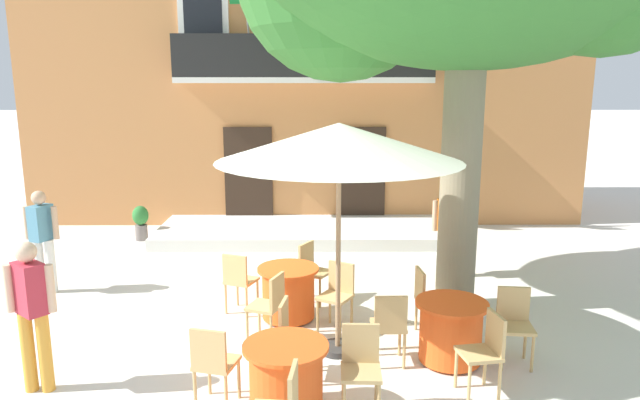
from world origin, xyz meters
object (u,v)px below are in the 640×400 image
at_px(cafe_chair_middle_0, 427,297).
at_px(cafe_chair_front_1, 338,291).
at_px(cafe_table_near_tree, 286,379).
at_px(cafe_chair_near_tree_2, 361,363).
at_px(cafe_chair_middle_2, 486,348).
at_px(pedestrian_mid_plaza, 447,226).
at_px(pedestrian_near_entrance, 42,236).
at_px(cafe_chair_front_0, 270,303).
at_px(cafe_table_middle, 451,331).
at_px(cafe_umbrella, 339,143).
at_px(cafe_chair_near_tree_3, 293,334).
at_px(ground_planter_left, 141,221).
at_px(cafe_table_front, 288,292).
at_px(cafe_chair_front_2, 312,268).
at_px(cafe_chair_front_3, 239,278).
at_px(cafe_chair_near_tree_0, 213,361).
at_px(cafe_chair_middle_1, 389,324).
at_px(pedestrian_by_tree, 32,308).
at_px(cafe_chair_middle_3, 514,320).

bearing_deg(cafe_chair_middle_0, cafe_chair_front_1, 168.72).
bearing_deg(cafe_table_near_tree, cafe_chair_near_tree_2, 3.94).
distance_m(cafe_chair_middle_2, pedestrian_mid_plaza, 3.83).
bearing_deg(pedestrian_near_entrance, cafe_chair_near_tree_2, -35.65).
bearing_deg(cafe_chair_front_1, cafe_chair_front_0, -155.07).
relative_size(cafe_table_middle, cafe_umbrella, 0.30).
height_order(cafe_chair_near_tree_3, ground_planter_left, cafe_chair_near_tree_3).
xyz_separation_m(cafe_table_middle, cafe_table_front, (-2.00, 1.29, 0.00)).
bearing_deg(cafe_chair_front_2, pedestrian_near_entrance, 174.74).
bearing_deg(pedestrian_near_entrance, pedestrian_mid_plaza, 6.13).
bearing_deg(cafe_chair_front_3, ground_planter_left, 123.43).
distance_m(cafe_chair_front_0, pedestrian_mid_plaza, 3.79).
height_order(cafe_chair_near_tree_2, cafe_umbrella, cafe_umbrella).
distance_m(cafe_chair_near_tree_0, cafe_chair_front_3, 2.49).
bearing_deg(cafe_chair_middle_1, cafe_chair_front_0, 155.84).
bearing_deg(cafe_table_near_tree, cafe_chair_front_0, 99.93).
relative_size(cafe_chair_near_tree_0, ground_planter_left, 1.23).
bearing_deg(cafe_chair_near_tree_3, cafe_chair_front_3, 114.79).
relative_size(cafe_chair_middle_1, cafe_umbrella, 0.31).
bearing_deg(cafe_table_near_tree, pedestrian_by_tree, 169.96).
xyz_separation_m(cafe_table_near_tree, ground_planter_left, (-3.42, 6.55, 0.02)).
relative_size(cafe_table_near_tree, cafe_chair_middle_1, 0.95).
distance_m(cafe_chair_near_tree_2, pedestrian_near_entrance, 5.87).
height_order(cafe_chair_front_1, pedestrian_by_tree, pedestrian_by_tree).
xyz_separation_m(cafe_table_near_tree, cafe_chair_front_3, (-0.82, 2.60, 0.14)).
distance_m(cafe_table_middle, pedestrian_by_tree, 4.71).
bearing_deg(cafe_table_front, cafe_table_middle, -32.79).
bearing_deg(cafe_table_front, cafe_chair_near_tree_0, -105.96).
bearing_deg(cafe_chair_near_tree_3, cafe_chair_middle_3, 7.66).
relative_size(cafe_chair_near_tree_3, cafe_chair_front_1, 1.00).
bearing_deg(cafe_chair_near_tree_0, pedestrian_mid_plaza, 51.03).
xyz_separation_m(cafe_chair_front_1, cafe_chair_front_2, (-0.36, 0.99, 0.00)).
bearing_deg(pedestrian_mid_plaza, ground_planter_left, 158.21).
bearing_deg(ground_planter_left, cafe_chair_near_tree_0, -67.42).
distance_m(cafe_chair_middle_2, pedestrian_by_tree, 4.85).
xyz_separation_m(cafe_chair_middle_3, cafe_chair_front_1, (-2.07, 0.98, 0.00)).
xyz_separation_m(cafe_chair_middle_3, cafe_chair_front_2, (-2.43, 1.97, 0.00)).
height_order(cafe_table_near_tree, cafe_chair_middle_0, cafe_chair_middle_0).
bearing_deg(cafe_chair_middle_3, cafe_chair_middle_1, -176.67).
distance_m(cafe_table_near_tree, pedestrian_by_tree, 2.82).
distance_m(cafe_chair_middle_1, cafe_chair_front_1, 1.21).
height_order(cafe_table_middle, cafe_umbrella, cafe_umbrella).
xyz_separation_m(cafe_chair_middle_2, pedestrian_near_entrance, (-6.12, 3.08, 0.41)).
bearing_deg(cafe_chair_middle_0, cafe_chair_front_3, 163.69).
height_order(ground_planter_left, pedestrian_by_tree, pedestrian_by_tree).
xyz_separation_m(cafe_chair_near_tree_3, cafe_chair_middle_3, (2.63, 0.35, 0.00)).
bearing_deg(pedestrian_near_entrance, pedestrian_by_tree, -66.68).
height_order(cafe_chair_middle_0, pedestrian_mid_plaza, pedestrian_mid_plaza).
relative_size(pedestrian_near_entrance, pedestrian_mid_plaza, 1.04).
relative_size(cafe_chair_middle_3, cafe_chair_front_3, 1.00).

